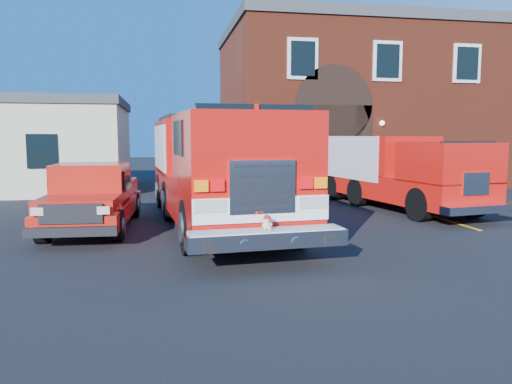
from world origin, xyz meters
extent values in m
plane|color=black|center=(0.00, 0.00, 0.00)|extent=(100.00, 100.00, 0.00)
cube|color=yellow|center=(6.50, 1.00, 0.00)|extent=(0.12, 3.00, 0.01)
cube|color=yellow|center=(6.50, 4.00, 0.00)|extent=(0.12, 3.00, 0.01)
cube|color=yellow|center=(6.50, 7.00, 0.00)|extent=(0.12, 3.00, 0.01)
cube|color=maroon|center=(9.00, 14.00, 4.00)|extent=(15.00, 10.00, 8.00)
cube|color=#3D3F42|center=(9.00, 14.00, 8.20)|extent=(15.20, 10.20, 0.50)
cube|color=black|center=(5.50, 8.98, 2.00)|extent=(3.60, 0.12, 4.00)
cylinder|color=black|center=(5.50, 8.98, 4.00)|extent=(3.60, 0.12, 3.60)
cube|color=black|center=(4.00, 8.95, 6.00)|extent=(1.40, 0.10, 1.80)
cube|color=black|center=(8.00, 8.95, 6.00)|extent=(1.40, 0.10, 1.80)
cube|color=black|center=(12.00, 8.95, 6.00)|extent=(1.40, 0.10, 1.80)
cube|color=beige|center=(-9.00, 13.00, 2.00)|extent=(10.00, 8.00, 4.00)
cube|color=#3D3F42|center=(-9.00, 13.00, 4.15)|extent=(10.20, 8.20, 0.40)
cube|color=black|center=(-7.00, 8.97, 2.00)|extent=(1.20, 0.10, 1.40)
cylinder|color=black|center=(-1.58, -1.79, 0.62)|extent=(0.49, 1.26, 1.23)
cylinder|color=black|center=(0.87, -1.59, 0.62)|extent=(0.49, 1.26, 1.23)
cube|color=red|center=(-0.64, 1.88, 0.95)|extent=(3.59, 10.26, 1.01)
cube|color=red|center=(-0.85, 4.44, 2.24)|extent=(3.18, 5.13, 1.79)
cube|color=red|center=(-0.38, -1.35, 2.29)|extent=(3.07, 3.79, 1.68)
cube|color=black|center=(-0.27, -2.75, 2.74)|extent=(2.46, 0.28, 1.05)
cube|color=red|center=(-0.38, -1.35, 3.22)|extent=(1.81, 0.52, 0.16)
cube|color=white|center=(-0.24, -3.16, 1.17)|extent=(2.79, 0.29, 0.49)
cube|color=silver|center=(-0.24, -3.17, 1.62)|extent=(1.34, 0.17, 1.05)
cube|color=silver|center=(-0.21, -3.47, 0.65)|extent=(3.17, 0.86, 0.31)
cube|color=#B7B7BF|center=(-2.25, 4.33, 2.24)|extent=(0.36, 4.02, 1.45)
cube|color=#B7B7BF|center=(0.56, 4.56, 2.24)|extent=(0.36, 4.02, 1.45)
sphere|color=#CEB57E|center=(-0.21, -3.47, 0.90)|extent=(0.19, 0.19, 0.17)
sphere|color=#CEB57E|center=(-0.21, -3.48, 1.03)|extent=(0.15, 0.15, 0.14)
sphere|color=#CEB57E|center=(-0.27, -3.47, 1.08)|extent=(0.06, 0.06, 0.05)
sphere|color=#CEB57E|center=(-0.16, -3.46, 1.08)|extent=(0.06, 0.06, 0.05)
ellipsoid|color=red|center=(-0.21, -3.47, 1.07)|extent=(0.16, 0.16, 0.08)
cylinder|color=red|center=(-0.21, -3.49, 1.05)|extent=(0.18, 0.18, 0.01)
cylinder|color=black|center=(-5.08, 0.03, 0.40)|extent=(0.33, 0.82, 0.81)
cylinder|color=black|center=(-3.30, -0.07, 0.40)|extent=(0.33, 0.82, 0.81)
cube|color=#B0190F|center=(-4.09, 1.84, 0.55)|extent=(2.32, 5.65, 0.45)
cube|color=#B0190F|center=(-4.20, -0.12, 0.96)|extent=(1.94, 1.61, 0.35)
cube|color=#B0190F|center=(-4.10, 1.54, 1.36)|extent=(1.95, 1.92, 1.01)
cube|color=#B0190F|center=(-4.00, 3.45, 0.96)|extent=(1.97, 2.22, 0.55)
cube|color=black|center=(-4.25, -1.01, 0.45)|extent=(2.06, 0.26, 0.22)
cylinder|color=black|center=(5.59, 1.25, 0.52)|extent=(0.49, 1.08, 1.04)
cylinder|color=black|center=(7.65, 1.59, 0.52)|extent=(0.49, 1.08, 1.04)
cube|color=red|center=(6.20, 4.04, 0.81)|extent=(3.55, 7.87, 0.85)
cube|color=red|center=(5.97, 5.45, 1.90)|extent=(3.10, 5.06, 1.42)
cube|color=red|center=(6.62, 1.42, 1.80)|extent=(2.70, 2.63, 1.23)
cube|color=#B7B7BF|center=(4.79, 5.26, 1.80)|extent=(0.67, 3.94, 1.61)
cube|color=#B7B7BF|center=(7.15, 5.64, 1.80)|extent=(0.67, 3.94, 1.61)
cube|color=silver|center=(6.84, 0.06, 0.52)|extent=(2.60, 0.83, 0.24)
camera|label=1|loc=(-2.17, -12.73, 2.63)|focal=35.00mm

